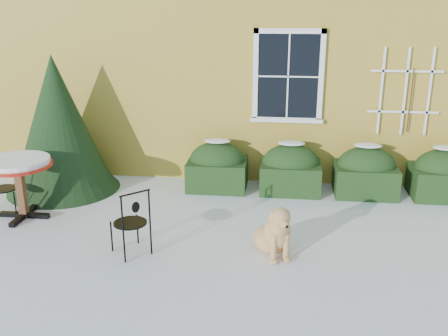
# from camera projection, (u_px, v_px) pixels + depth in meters

# --- Properties ---
(ground) EXTENTS (80.00, 80.00, 0.00)m
(ground) POSITION_uv_depth(u_px,v_px,m) (215.00, 256.00, 6.63)
(ground) COLOR white
(ground) RESTS_ON ground
(house) EXTENTS (12.40, 8.40, 6.40)m
(house) POSITION_uv_depth(u_px,v_px,m) (252.00, 2.00, 12.22)
(house) COLOR gold
(house) RESTS_ON ground
(hedge_row) EXTENTS (4.95, 0.80, 0.91)m
(hedge_row) POSITION_uv_depth(u_px,v_px,m) (328.00, 171.00, 8.73)
(hedge_row) COLOR black
(hedge_row) RESTS_ON ground
(evergreen_shrub) EXTENTS (1.97, 1.97, 2.39)m
(evergreen_shrub) POSITION_uv_depth(u_px,v_px,m) (59.00, 137.00, 8.72)
(evergreen_shrub) COLOR black
(evergreen_shrub) RESTS_ON ground
(bistro_table) EXTENTS (1.03, 1.03, 0.96)m
(bistro_table) POSITION_uv_depth(u_px,v_px,m) (18.00, 169.00, 7.58)
(bistro_table) COLOR black
(bistro_table) RESTS_ON ground
(patio_chair_near) EXTENTS (0.58, 0.58, 0.93)m
(patio_chair_near) POSITION_uv_depth(u_px,v_px,m) (131.00, 222.00, 6.54)
(patio_chair_near) COLOR black
(patio_chair_near) RESTS_ON ground
(patio_chair_far) EXTENTS (0.49, 0.48, 0.86)m
(patio_chair_far) POSITION_uv_depth(u_px,v_px,m) (3.00, 186.00, 7.90)
(patio_chair_far) COLOR black
(patio_chair_far) RESTS_ON ground
(dog) EXTENTS (0.64, 0.83, 0.75)m
(dog) POSITION_uv_depth(u_px,v_px,m) (275.00, 234.00, 6.57)
(dog) COLOR tan
(dog) RESTS_ON ground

